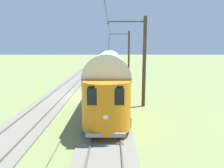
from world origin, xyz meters
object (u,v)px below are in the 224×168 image
at_px(catenary_pole_mid_near, 143,60).
at_px(vintage_streetcar, 108,76).
at_px(catenary_pole_foreground, 128,54).
at_px(switch_stand, 122,78).

bearing_deg(catenary_pole_mid_near, vintage_streetcar, -21.90).
height_order(catenary_pole_foreground, switch_stand, catenary_pole_foreground).
distance_m(vintage_streetcar, switch_stand, 10.19).
bearing_deg(switch_stand, catenary_pole_mid_near, 95.88).
bearing_deg(catenary_pole_mid_near, catenary_pole_foreground, -90.00).
distance_m(catenary_pole_foreground, switch_stand, 5.27).
distance_m(vintage_streetcar, catenary_pole_foreground, 14.49).
distance_m(catenary_pole_mid_near, switch_stand, 11.48).
relative_size(catenary_pole_foreground, catenary_pole_mid_near, 1.00).
relative_size(vintage_streetcar, switch_stand, 13.00).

